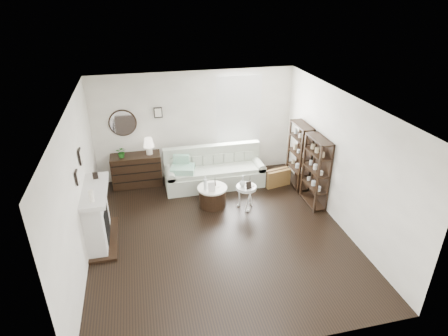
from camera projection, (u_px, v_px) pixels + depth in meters
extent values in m
plane|color=black|center=(219.00, 233.00, 7.57)|extent=(5.50, 5.50, 0.00)
plane|color=white|center=(219.00, 104.00, 6.37)|extent=(5.50, 5.50, 0.00)
plane|color=silver|center=(195.00, 125.00, 9.37)|extent=(5.00, 0.00, 5.00)
plane|color=silver|center=(267.00, 274.00, 4.57)|extent=(5.00, 0.00, 5.00)
plane|color=silver|center=(78.00, 189.00, 6.46)|extent=(0.00, 5.50, 5.50)
plane|color=silver|center=(341.00, 161.00, 7.48)|extent=(0.00, 5.50, 5.50)
cube|color=white|center=(238.00, 113.00, 9.47)|extent=(1.00, 0.02, 1.80)
cube|color=white|center=(239.00, 113.00, 9.41)|extent=(1.15, 0.02, 1.90)
cylinder|color=silver|center=(123.00, 123.00, 8.90)|extent=(0.60, 0.03, 0.60)
cube|color=black|center=(158.00, 113.00, 8.98)|extent=(0.20, 0.03, 0.26)
cube|color=silver|center=(97.00, 217.00, 7.12)|extent=(0.34, 1.20, 1.10)
cube|color=black|center=(99.00, 223.00, 7.19)|extent=(0.30, 0.65, 0.70)
cube|color=silver|center=(95.00, 191.00, 6.87)|extent=(0.44, 1.35, 0.08)
cube|color=black|center=(105.00, 239.00, 7.37)|extent=(0.50, 1.40, 0.05)
cylinder|color=white|center=(91.00, 196.00, 6.41)|extent=(0.08, 0.08, 0.22)
cube|color=black|center=(95.00, 176.00, 7.17)|extent=(0.10, 0.03, 0.14)
cube|color=black|center=(77.00, 177.00, 6.32)|extent=(0.03, 0.18, 0.24)
cube|color=black|center=(80.00, 156.00, 6.84)|extent=(0.03, 0.22, 0.28)
cube|color=black|center=(299.00, 156.00, 9.04)|extent=(0.30, 0.80, 1.60)
cylinder|color=#C4B087|center=(302.00, 170.00, 8.94)|extent=(0.08, 0.08, 0.11)
cylinder|color=#C4B087|center=(298.00, 166.00, 9.16)|extent=(0.08, 0.08, 0.11)
cylinder|color=#C4B087|center=(294.00, 162.00, 9.38)|extent=(0.08, 0.08, 0.11)
cylinder|color=#C4B087|center=(303.00, 155.00, 8.77)|extent=(0.08, 0.08, 0.11)
cylinder|color=#C4B087|center=(299.00, 151.00, 8.99)|extent=(0.08, 0.08, 0.11)
cylinder|color=#C4B087|center=(295.00, 147.00, 9.20)|extent=(0.08, 0.08, 0.11)
cylinder|color=#C4B087|center=(305.00, 139.00, 8.59)|extent=(0.08, 0.08, 0.11)
cylinder|color=#C4B087|center=(301.00, 136.00, 8.81)|extent=(0.08, 0.08, 0.11)
cylinder|color=#C4B087|center=(296.00, 132.00, 9.03)|extent=(0.08, 0.08, 0.11)
cube|color=black|center=(316.00, 172.00, 8.26)|extent=(0.30, 0.80, 1.60)
cylinder|color=#C4B087|center=(319.00, 188.00, 8.16)|extent=(0.08, 0.08, 0.11)
cylinder|color=#C4B087|center=(314.00, 183.00, 8.38)|extent=(0.08, 0.08, 0.11)
cylinder|color=#C4B087|center=(309.00, 178.00, 8.60)|extent=(0.08, 0.08, 0.11)
cylinder|color=#C4B087|center=(321.00, 172.00, 7.98)|extent=(0.08, 0.08, 0.11)
cylinder|color=#C4B087|center=(315.00, 167.00, 8.20)|extent=(0.08, 0.08, 0.11)
cylinder|color=#C4B087|center=(311.00, 162.00, 8.42)|extent=(0.08, 0.08, 0.11)
cylinder|color=#C4B087|center=(323.00, 155.00, 7.80)|extent=(0.08, 0.08, 0.11)
cylinder|color=#C4B087|center=(318.00, 150.00, 8.02)|extent=(0.08, 0.08, 0.11)
cylinder|color=#C4B087|center=(312.00, 146.00, 8.24)|extent=(0.08, 0.08, 0.11)
cube|color=#B1BCA8|center=(215.00, 178.00, 9.30)|extent=(2.43, 0.84, 0.39)
cube|color=#B1BCA8|center=(215.00, 170.00, 9.16)|extent=(2.10, 0.67, 0.09)
cube|color=#B1BCA8|center=(212.00, 159.00, 9.42)|extent=(2.43, 0.19, 0.75)
cube|color=#B1BCA8|center=(170.00, 181.00, 9.05)|extent=(0.21, 0.79, 0.49)
cube|color=#B1BCA8|center=(257.00, 172.00, 9.50)|extent=(0.21, 0.79, 0.49)
cube|color=#2A9B6D|center=(183.00, 169.00, 8.93)|extent=(0.64, 0.57, 0.14)
cube|color=brown|center=(277.00, 178.00, 9.27)|extent=(0.67, 0.34, 0.42)
cube|color=black|center=(137.00, 170.00, 9.24)|extent=(1.20, 0.50, 0.80)
cube|color=black|center=(138.00, 181.00, 9.09)|extent=(1.15, 0.01, 0.02)
cube|color=black|center=(137.00, 173.00, 8.99)|extent=(1.15, 0.01, 0.02)
cube|color=black|center=(136.00, 165.00, 8.89)|extent=(1.15, 0.01, 0.01)
imported|color=#1D5819|center=(122.00, 152.00, 8.89)|extent=(0.29, 0.27, 0.27)
cylinder|color=black|center=(212.00, 197.00, 8.44)|extent=(0.61, 0.61, 0.42)
cylinder|color=white|center=(212.00, 188.00, 8.33)|extent=(0.66, 0.66, 0.04)
cylinder|color=silver|center=(246.00, 187.00, 8.20)|extent=(0.45, 0.45, 0.03)
cylinder|color=silver|center=(246.00, 188.00, 8.21)|extent=(0.46, 0.46, 0.02)
cylinder|color=silver|center=(246.00, 198.00, 8.32)|extent=(0.04, 0.04, 0.52)
cylinder|color=silver|center=(205.00, 183.00, 8.16)|extent=(0.08, 0.08, 0.33)
cube|color=silver|center=(212.00, 187.00, 8.13)|extent=(0.16, 0.06, 0.21)
cube|color=black|center=(249.00, 185.00, 8.05)|extent=(0.14, 0.09, 0.17)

